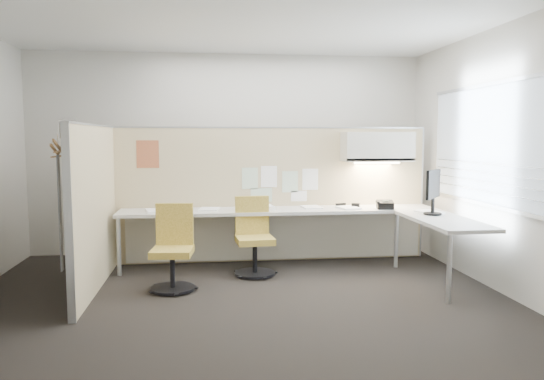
{
  "coord_description": "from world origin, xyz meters",
  "views": [
    {
      "loc": [
        -0.31,
        -5.3,
        1.62
      ],
      "look_at": [
        0.45,
        0.8,
        1.02
      ],
      "focal_mm": 35.0,
      "sensor_mm": 36.0,
      "label": 1
    }
  ],
  "objects": [
    {
      "name": "paper_stack_0",
      "position": [
        -0.93,
        1.2,
        0.74
      ],
      "size": [
        0.29,
        0.34,
        0.02
      ],
      "primitive_type": "cube",
      "rotation": [
        0.0,
        0.0,
        0.21
      ],
      "color": "white",
      "rests_on": "desk"
    },
    {
      "name": "paper_stack_3",
      "position": [
        1.02,
        1.35,
        0.74
      ],
      "size": [
        0.26,
        0.32,
        0.02
      ],
      "primitive_type": "cube",
      "rotation": [
        0.0,
        0.0,
        0.1
      ],
      "color": "white",
      "rests_on": "desk"
    },
    {
      "name": "chair_left",
      "position": [
        -0.68,
        0.37,
        0.42
      ],
      "size": [
        0.48,
        0.49,
        0.9
      ],
      "rotation": [
        0.0,
        0.0,
        -0.1
      ],
      "color": "black",
      "rests_on": "floor"
    },
    {
      "name": "partition_left",
      "position": [
        -1.5,
        0.5,
        0.88
      ],
      "size": [
        0.06,
        2.2,
        1.75
      ],
      "primitive_type": "cube",
      "color": "tan",
      "rests_on": "floor"
    },
    {
      "name": "window_pane",
      "position": [
        2.73,
        0.0,
        1.55
      ],
      "size": [
        0.01,
        2.8,
        1.3
      ],
      "primitive_type": "cube",
      "color": "#AABAC5",
      "rests_on": "wall_right"
    },
    {
      "name": "task_light_strip",
      "position": [
        1.9,
        1.39,
        1.3
      ],
      "size": [
        0.6,
        0.06,
        0.02
      ],
      "primitive_type": "cube",
      "color": "#FFEABF",
      "rests_on": "overhead_bin"
    },
    {
      "name": "monitor",
      "position": [
        2.3,
        0.53,
        1.03
      ],
      "size": [
        0.34,
        0.41,
        0.52
      ],
      "rotation": [
        0.0,
        0.0,
        0.9
      ],
      "color": "black",
      "rests_on": "desk"
    },
    {
      "name": "pinned_papers",
      "position": [
        0.63,
        1.57,
        1.03
      ],
      "size": [
        1.01,
        0.0,
        0.47
      ],
      "color": "#8CBF8C",
      "rests_on": "partition_back"
    },
    {
      "name": "tape_dispenser",
      "position": [
        1.59,
        1.27,
        0.76
      ],
      "size": [
        0.12,
        0.09,
        0.06
      ],
      "primitive_type": "cube",
      "rotation": [
        0.0,
        0.0,
        -0.41
      ],
      "color": "black",
      "rests_on": "desk"
    },
    {
      "name": "chair_right",
      "position": [
        0.24,
        0.89,
        0.43
      ],
      "size": [
        0.48,
        0.49,
        0.91
      ],
      "rotation": [
        0.0,
        0.0,
        0.07
      ],
      "color": "black",
      "rests_on": "floor"
    },
    {
      "name": "paper_stack_2",
      "position": [
        0.4,
        1.26,
        0.75
      ],
      "size": [
        0.27,
        0.33,
        0.05
      ],
      "primitive_type": "cube",
      "rotation": [
        0.0,
        0.0,
        0.13
      ],
      "color": "white",
      "rests_on": "desk"
    },
    {
      "name": "desk",
      "position": [
        0.93,
        1.13,
        0.6
      ],
      "size": [
        4.0,
        2.07,
        0.73
      ],
      "color": "beige",
      "rests_on": "floor"
    },
    {
      "name": "wall_back",
      "position": [
        0.0,
        2.25,
        1.4
      ],
      "size": [
        5.5,
        0.02,
        2.8
      ],
      "primitive_type": "cube",
      "color": "beige",
      "rests_on": "ground"
    },
    {
      "name": "floor",
      "position": [
        0.0,
        0.0,
        -0.01
      ],
      "size": [
        5.5,
        4.5,
        0.01
      ],
      "primitive_type": "cube",
      "color": "black",
      "rests_on": "ground"
    },
    {
      "name": "coat_hook",
      "position": [
        -1.58,
        -0.5,
        1.42
      ],
      "size": [
        0.18,
        0.44,
        1.32
      ],
      "color": "silver",
      "rests_on": "partition_left"
    },
    {
      "name": "phone",
      "position": [
        1.92,
        1.11,
        0.78
      ],
      "size": [
        0.24,
        0.22,
        0.12
      ],
      "rotation": [
        0.0,
        0.0,
        -0.18
      ],
      "color": "black",
      "rests_on": "desk"
    },
    {
      "name": "overhead_bin",
      "position": [
        1.9,
        1.39,
        1.51
      ],
      "size": [
        0.9,
        0.36,
        0.38
      ],
      "primitive_type": "cube",
      "color": "beige",
      "rests_on": "partition_back"
    },
    {
      "name": "paper_stack_1",
      "position": [
        -0.28,
        1.32,
        0.74
      ],
      "size": [
        0.27,
        0.33,
        0.02
      ],
      "primitive_type": "cube",
      "rotation": [
        0.0,
        0.0,
        -0.15
      ],
      "color": "white",
      "rests_on": "desk"
    },
    {
      "name": "paper_stack_4",
      "position": [
        1.47,
        1.2,
        0.74
      ],
      "size": [
        0.29,
        0.34,
        0.02
      ],
      "primitive_type": "cube",
      "rotation": [
        0.0,
        0.0,
        0.21
      ],
      "color": "white",
      "rests_on": "desk"
    },
    {
      "name": "wall_right",
      "position": [
        2.75,
        0.0,
        1.4
      ],
      "size": [
        0.02,
        4.5,
        2.8
      ],
      "primitive_type": "cube",
      "color": "beige",
      "rests_on": "ground"
    },
    {
      "name": "paper_stack_5",
      "position": [
        2.33,
        0.7,
        0.74
      ],
      "size": [
        0.31,
        0.35,
        0.02
      ],
      "primitive_type": "cube",
      "rotation": [
        0.0,
        0.0,
        0.3
      ],
      "color": "white",
      "rests_on": "desk"
    },
    {
      "name": "partition_back",
      "position": [
        0.55,
        1.6,
        0.88
      ],
      "size": [
        4.1,
        0.06,
        1.75
      ],
      "primitive_type": "cube",
      "color": "tan",
      "rests_on": "floor"
    },
    {
      "name": "wall_front",
      "position": [
        0.0,
        -2.25,
        1.4
      ],
      "size": [
        5.5,
        0.02,
        2.8
      ],
      "primitive_type": "cube",
      "color": "beige",
      "rests_on": "ground"
    },
    {
      "name": "ceiling",
      "position": [
        0.0,
        0.0,
        2.8
      ],
      "size": [
        5.5,
        4.5,
        0.01
      ],
      "primitive_type": "cube",
      "color": "white",
      "rests_on": "wall_back"
    },
    {
      "name": "poster",
      "position": [
        -1.05,
        1.57,
        1.42
      ],
      "size": [
        0.28,
        0.0,
        0.35
      ],
      "primitive_type": "cube",
      "color": "orange",
      "rests_on": "partition_back"
    },
    {
      "name": "stapler",
      "position": [
        1.42,
        1.37,
        0.76
      ],
      "size": [
        0.14,
        0.09,
        0.05
      ],
      "primitive_type": "cube",
      "rotation": [
        0.0,
        0.0,
        0.42
      ],
      "color": "black",
      "rests_on": "desk"
    }
  ]
}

